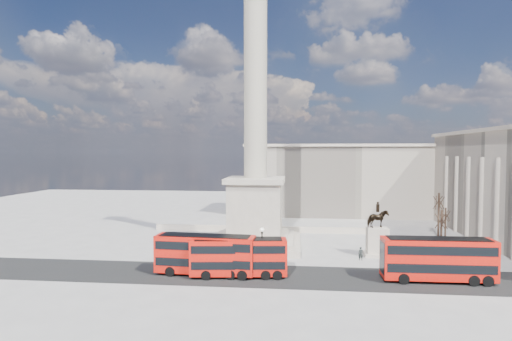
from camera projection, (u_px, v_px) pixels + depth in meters
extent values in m
plane|color=#9F9C97|center=(252.00, 254.00, 57.97)|extent=(180.00, 180.00, 0.00)
cube|color=black|center=(284.00, 276.00, 47.54)|extent=(120.00, 9.00, 0.01)
cube|color=#B3A795|center=(255.00, 243.00, 62.92)|extent=(14.00, 14.00, 1.00)
cube|color=#B3A795|center=(255.00, 238.00, 62.88)|extent=(12.00, 12.00, 0.50)
cube|color=#B3A795|center=(255.00, 235.00, 62.86)|extent=(10.00, 10.00, 0.50)
cube|color=#B3A795|center=(255.00, 208.00, 62.66)|extent=(8.00, 8.00, 8.00)
cube|color=#B3A795|center=(255.00, 180.00, 62.45)|extent=(9.00, 9.00, 0.80)
cylinder|color=#A89E8B|center=(255.00, 68.00, 61.63)|extent=(3.60, 3.60, 34.00)
cube|color=#BFB19E|center=(262.00, 229.00, 73.85)|extent=(40.00, 0.60, 1.10)
cube|color=beige|center=(353.00, 180.00, 95.35)|extent=(50.00, 16.00, 16.00)
cube|color=#BFB19E|center=(354.00, 146.00, 94.96)|extent=(51.00, 17.00, 0.60)
cube|color=red|center=(239.00, 257.00, 47.23)|extent=(11.55, 3.79, 4.18)
cube|color=black|center=(239.00, 263.00, 47.26)|extent=(11.11, 3.80, 0.93)
cube|color=black|center=(239.00, 247.00, 47.18)|extent=(11.11, 3.80, 0.93)
cube|color=black|center=(239.00, 239.00, 47.13)|extent=(10.40, 3.41, 0.06)
cylinder|color=black|center=(207.00, 272.00, 47.29)|extent=(1.42, 2.80, 1.13)
cylinder|color=black|center=(265.00, 272.00, 47.35)|extent=(1.42, 2.80, 1.13)
cylinder|color=black|center=(277.00, 272.00, 47.36)|extent=(1.42, 2.80, 1.13)
cube|color=red|center=(205.00, 254.00, 47.92)|extent=(12.15, 3.53, 4.42)
cube|color=black|center=(205.00, 260.00, 47.95)|extent=(11.68, 3.55, 0.98)
cube|color=black|center=(205.00, 244.00, 47.86)|extent=(11.68, 3.55, 0.98)
cube|color=black|center=(205.00, 235.00, 47.81)|extent=(10.94, 3.17, 0.07)
cylinder|color=black|center=(174.00, 269.00, 48.67)|extent=(1.39, 2.92, 1.20)
cylinder|color=black|center=(233.00, 272.00, 47.45)|extent=(1.39, 2.92, 1.20)
cylinder|color=black|center=(244.00, 272.00, 47.21)|extent=(1.39, 2.92, 1.20)
cube|color=red|center=(442.00, 261.00, 46.73)|extent=(9.95, 3.39, 3.59)
cube|color=black|center=(441.00, 266.00, 46.76)|extent=(9.57, 3.40, 0.80)
cube|color=black|center=(442.00, 253.00, 46.68)|extent=(9.57, 3.40, 0.80)
cube|color=black|center=(442.00, 245.00, 46.64)|extent=(8.96, 3.05, 0.05)
cylinder|color=black|center=(414.00, 274.00, 46.73)|extent=(1.25, 2.44, 0.98)
cylinder|color=black|center=(464.00, 274.00, 46.86)|extent=(1.25, 2.44, 0.98)
cylinder|color=black|center=(474.00, 274.00, 46.89)|extent=(1.25, 2.44, 0.98)
cube|color=red|center=(438.00, 259.00, 45.50)|extent=(12.41, 3.00, 4.55)
cube|color=black|center=(437.00, 266.00, 45.54)|extent=(11.92, 3.05, 1.01)
cube|color=black|center=(438.00, 248.00, 45.44)|extent=(11.92, 3.05, 1.01)
cube|color=black|center=(438.00, 239.00, 45.39)|extent=(11.17, 2.70, 0.07)
cylinder|color=black|center=(401.00, 275.00, 45.94)|extent=(1.28, 2.95, 1.24)
cylinder|color=black|center=(469.00, 277.00, 45.30)|extent=(1.28, 2.95, 1.24)
cylinder|color=black|center=(482.00, 277.00, 45.18)|extent=(1.28, 2.95, 1.24)
cylinder|color=black|center=(262.00, 274.00, 47.73)|extent=(0.39, 0.39, 0.45)
cylinder|color=black|center=(262.00, 254.00, 47.61)|extent=(0.14, 0.14, 5.36)
cylinder|color=black|center=(262.00, 232.00, 47.49)|extent=(0.27, 0.27, 0.27)
sphere|color=silver|center=(262.00, 230.00, 47.48)|extent=(0.50, 0.50, 0.50)
cube|color=#BFB19E|center=(377.00, 254.00, 56.87)|extent=(3.70, 2.77, 0.46)
cube|color=#BFB19E|center=(377.00, 242.00, 56.79)|extent=(2.96, 2.03, 4.07)
imported|color=black|center=(378.00, 219.00, 56.63)|extent=(3.24, 2.33, 2.50)
cylinder|color=black|center=(378.00, 208.00, 56.56)|extent=(0.46, 0.46, 1.11)
sphere|color=black|center=(378.00, 203.00, 56.52)|extent=(0.33, 0.33, 0.33)
cylinder|color=#332319|center=(441.00, 236.00, 53.63)|extent=(0.28, 0.28, 7.05)
cylinder|color=#332319|center=(445.00, 226.00, 64.27)|extent=(0.27, 0.27, 5.84)
cylinder|color=#332319|center=(439.00, 215.00, 68.87)|extent=(0.33, 0.33, 7.76)
imported|color=#222825|center=(361.00, 254.00, 54.52)|extent=(0.71, 0.50, 1.84)
imported|color=#222825|center=(384.00, 255.00, 54.09)|extent=(0.68, 1.05, 1.66)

